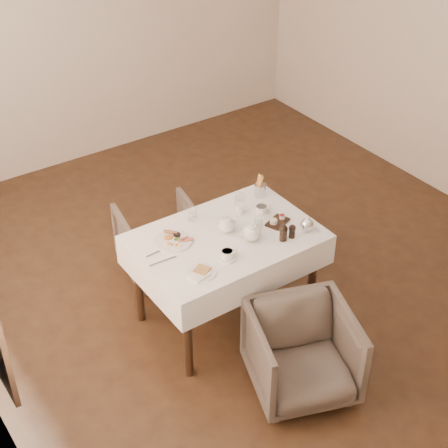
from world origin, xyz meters
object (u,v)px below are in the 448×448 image
armchair_near (302,353)px  breakfast_plate (173,240)px  armchair_far (160,241)px  table (226,249)px  teapot_centre (226,224)px

armchair_near → breakfast_plate: 1.16m
armchair_far → breakfast_plate: breakfast_plate is taller
table → teapot_centre: (0.03, 0.04, 0.18)m
armchair_near → breakfast_plate: size_ratio=2.51×
breakfast_plate → armchair_near: bearing=-87.5°
table → armchair_far: size_ratio=2.03×
table → teapot_centre: 0.19m
table → teapot_centre: size_ratio=7.59×
armchair_near → teapot_centre: 1.03m
armchair_near → breakfast_plate: bearing=129.3°
table → armchair_far: table is taller
table → teapot_centre: bearing=53.1°
armchair_near → table: bearing=111.2°
armchair_near → breakfast_plate: breakfast_plate is taller
armchair_far → teapot_centre: bearing=109.9°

